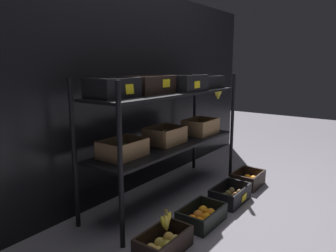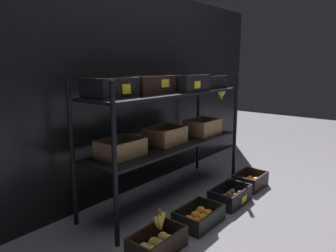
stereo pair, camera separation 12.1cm
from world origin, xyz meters
name	(u,v)px [view 1 (the left image)]	position (x,y,z in m)	size (l,w,h in m)	color
ground_plane	(168,197)	(0.00, 0.00, 0.00)	(10.00, 10.00, 0.00)	slate
storefront_wall	(130,92)	(0.00, 0.42, 0.88)	(3.95, 0.12, 1.77)	black
display_rack	(169,115)	(0.01, 0.00, 0.71)	(1.69, 0.47, 1.04)	black
crate_ground_apple_gold	(164,244)	(-0.67, -0.46, 0.05)	(0.36, 0.21, 0.13)	black
crate_ground_orange	(202,217)	(-0.22, -0.46, 0.05)	(0.35, 0.24, 0.12)	black
crate_ground_kiwi	(230,196)	(0.23, -0.47, 0.05)	(0.36, 0.23, 0.13)	black
crate_ground_right_orange	(248,180)	(0.65, -0.46, 0.05)	(0.32, 0.23, 0.13)	black
banana_bunch_loose	(166,221)	(-0.64, -0.46, 0.19)	(0.12, 0.04, 0.14)	brown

